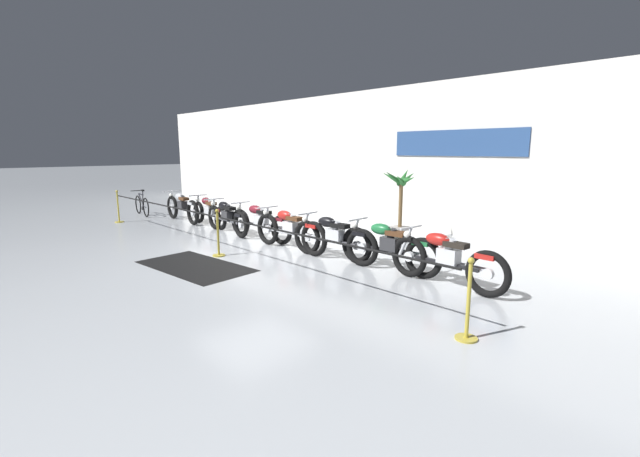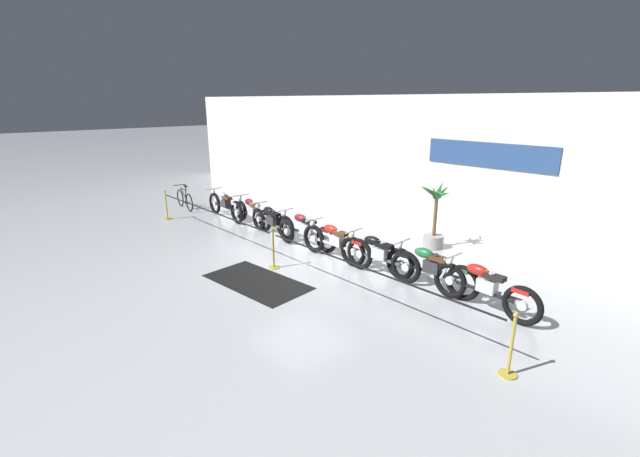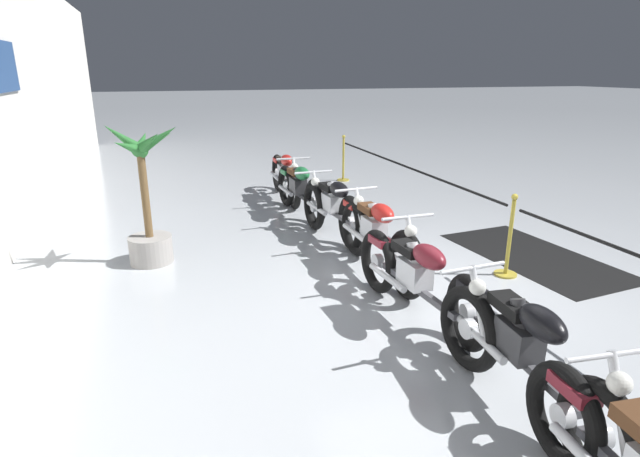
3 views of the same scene
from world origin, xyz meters
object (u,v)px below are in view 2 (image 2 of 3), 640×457
(stanchion_mid_right, at_px, (510,354))
(floor_banner, at_px, (257,282))
(motorcycle_black_5, at_px, (378,255))
(motorcycle_maroon_3, at_px, (305,230))
(stanchion_mid_left, at_px, (274,254))
(stanchion_far_left, at_px, (237,225))
(motorcycle_green_6, at_px, (430,269))
(potted_palm_left_of_row, at_px, (434,220))
(motorcycle_black_2, at_px, (272,222))
(motorcycle_silver_0, at_px, (225,205))
(motorcycle_red_4, at_px, (335,242))
(motorcycle_maroon_1, at_px, (252,212))
(motorcycle_red_7, at_px, (484,288))
(bicycle, at_px, (185,199))

(stanchion_mid_right, xyz_separation_m, floor_banner, (-5.49, -0.80, -0.35))
(motorcycle_black_5, distance_m, stanchion_mid_right, 4.23)
(motorcycle_maroon_3, relative_size, stanchion_mid_left, 2.29)
(stanchion_far_left, bearing_deg, motorcycle_green_6, 19.75)
(stanchion_far_left, xyz_separation_m, floor_banner, (2.07, -0.80, -0.75))
(motorcycle_maroon_3, height_order, potted_palm_left_of_row, potted_palm_left_of_row)
(motorcycle_black_5, distance_m, stanchion_mid_left, 2.56)
(motorcycle_black_2, distance_m, stanchion_mid_left, 2.66)
(motorcycle_silver_0, relative_size, potted_palm_left_of_row, 1.30)
(motorcycle_silver_0, xyz_separation_m, motorcycle_red_4, (5.58, -0.05, -0.00))
(potted_palm_left_of_row, bearing_deg, floor_banner, -105.35)
(motorcycle_maroon_1, xyz_separation_m, motorcycle_red_7, (8.15, -0.06, 0.03))
(bicycle, xyz_separation_m, stanchion_far_left, (5.60, -1.15, 0.38))
(motorcycle_red_7, distance_m, stanchion_mid_left, 4.92)
(motorcycle_black_5, bearing_deg, motorcycle_maroon_3, 178.02)
(motorcycle_black_5, bearing_deg, stanchion_mid_left, -141.39)
(motorcycle_green_6, height_order, bicycle, motorcycle_green_6)
(motorcycle_red_4, relative_size, stanchion_far_left, 0.20)
(stanchion_far_left, xyz_separation_m, stanchion_mid_right, (7.55, 0.00, -0.40))
(motorcycle_red_4, height_order, motorcycle_black_5, motorcycle_red_4)
(motorcycle_red_7, bearing_deg, stanchion_far_left, -164.71)
(motorcycle_red_4, bearing_deg, motorcycle_green_6, 5.63)
(motorcycle_green_6, xyz_separation_m, bicycle, (-10.55, -0.63, -0.11))
(motorcycle_black_2, height_order, stanchion_far_left, stanchion_far_left)
(stanchion_mid_right, bearing_deg, motorcycle_red_7, 127.43)
(stanchion_mid_left, xyz_separation_m, stanchion_mid_right, (5.92, 0.00, 0.00))
(motorcycle_black_5, relative_size, floor_banner, 0.91)
(motorcycle_black_5, bearing_deg, motorcycle_silver_0, -179.76)
(motorcycle_black_5, bearing_deg, motorcycle_maroon_1, 178.23)
(motorcycle_maroon_3, height_order, motorcycle_green_6, motorcycle_green_6)
(motorcycle_red_4, xyz_separation_m, potted_palm_left_of_row, (1.17, 2.72, 0.34))
(motorcycle_green_6, relative_size, stanchion_mid_right, 2.20)
(motorcycle_black_5, distance_m, floor_banner, 2.91)
(motorcycle_black_2, distance_m, stanchion_mid_right, 8.22)
(motorcycle_maroon_1, height_order, motorcycle_red_4, motorcycle_red_4)
(motorcycle_silver_0, relative_size, motorcycle_black_2, 1.05)
(motorcycle_red_4, relative_size, potted_palm_left_of_row, 1.29)
(motorcycle_maroon_3, distance_m, floor_banner, 2.82)
(motorcycle_silver_0, bearing_deg, motorcycle_red_4, -0.55)
(motorcycle_maroon_1, height_order, stanchion_mid_left, stanchion_mid_left)
(motorcycle_maroon_1, relative_size, potted_palm_left_of_row, 1.20)
(motorcycle_green_6, relative_size, motorcycle_red_7, 1.01)
(motorcycle_silver_0, height_order, stanchion_far_left, stanchion_far_left)
(motorcycle_red_4, relative_size, stanchion_mid_right, 2.33)
(bicycle, bearing_deg, motorcycle_black_2, 4.46)
(motorcycle_silver_0, relative_size, motorcycle_red_7, 1.08)
(motorcycle_maroon_3, relative_size, motorcycle_green_6, 1.04)
(motorcycle_silver_0, relative_size, stanchion_mid_right, 2.36)
(motorcycle_green_6, distance_m, motorcycle_red_7, 1.29)
(motorcycle_black_5, relative_size, potted_palm_left_of_row, 1.21)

